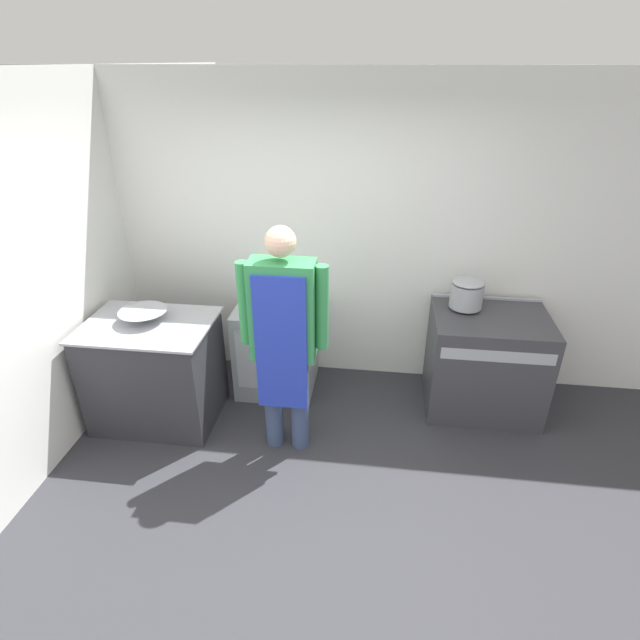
% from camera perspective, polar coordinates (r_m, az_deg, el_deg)
% --- Properties ---
extents(ground_plane, '(14.00, 14.00, 0.00)m').
position_cam_1_polar(ground_plane, '(3.57, -2.64, -22.28)').
color(ground_plane, '#2D2D33').
extents(wall_back, '(8.00, 0.05, 2.70)m').
position_cam_1_polar(wall_back, '(4.44, 1.24, 9.49)').
color(wall_back, white).
rests_on(wall_back, ground_plane).
extents(wall_left, '(0.05, 8.00, 2.70)m').
position_cam_1_polar(wall_left, '(4.26, -27.16, 5.59)').
color(wall_left, white).
rests_on(wall_left, ground_plane).
extents(prep_counter, '(1.01, 0.75, 0.89)m').
position_cam_1_polar(prep_counter, '(4.36, -18.29, -5.58)').
color(prep_counter, '#2D2D33').
rests_on(prep_counter, ground_plane).
extents(stove, '(0.94, 0.73, 0.89)m').
position_cam_1_polar(stove, '(4.50, 18.32, -4.59)').
color(stove, '#38383D').
rests_on(stove, ground_plane).
extents(fridge_unit, '(0.68, 0.64, 0.83)m').
position_cam_1_polar(fridge_unit, '(4.56, -4.95, -3.04)').
color(fridge_unit, '#93999E').
rests_on(fridge_unit, ground_plane).
extents(person_cook, '(0.64, 0.24, 1.79)m').
position_cam_1_polar(person_cook, '(3.54, -4.18, -1.34)').
color(person_cook, '#38476B').
rests_on(person_cook, ground_plane).
extents(mixing_bowl, '(0.38, 0.38, 0.09)m').
position_cam_1_polar(mixing_bowl, '(4.18, -19.52, 0.46)').
color(mixing_bowl, '#9EA0A8').
rests_on(mixing_bowl, prep_counter).
extents(stock_pot, '(0.27, 0.27, 0.25)m').
position_cam_1_polar(stock_pot, '(4.31, 16.44, 2.98)').
color(stock_pot, '#9EA0A8').
rests_on(stock_pot, stove).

